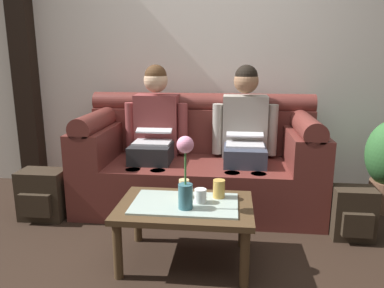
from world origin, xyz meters
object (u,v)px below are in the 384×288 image
person_left (155,131)px  cup_far_center (184,188)px  flower_vase (185,173)px  cup_near_left (219,189)px  backpack_left (43,195)px  cup_near_right (200,196)px  person_right (245,133)px  coffee_table (185,212)px  couch (199,163)px  backpack_right (353,214)px

person_left → cup_far_center: size_ratio=10.29×
flower_vase → cup_near_left: bearing=46.2°
person_left → backpack_left: (-0.84, -0.44, -0.46)m
person_left → cup_near_right: person_left is taller
person_right → cup_far_center: (-0.41, -0.87, -0.20)m
coffee_table → cup_far_center: size_ratio=7.07×
cup_near_right → backpack_left: (-1.32, 0.51, -0.25)m
person_left → coffee_table: 1.09m
backpack_left → coffee_table: bearing=-23.1°
coffee_table → cup_near_left: (0.21, 0.11, 0.12)m
couch → person_left: bearing=-179.6°
cup_near_left → backpack_right: 1.05m
person_right → person_left: bearing=-180.0°
person_left → coffee_table: size_ratio=1.46×
coffee_table → backpack_right: (1.16, 0.44, -0.15)m
person_right → flower_vase: 1.12m
cup_far_center → backpack_right: 1.26m
flower_vase → cup_near_left: size_ratio=3.78×
cup_near_left → cup_far_center: size_ratio=0.99×
couch → coffee_table: (0.00, -0.97, -0.04)m
backpack_right → flower_vase: bearing=-155.2°
person_right → backpack_left: person_right is taller
cup_near_left → cup_near_right: 0.15m
couch → cup_far_center: (-0.02, -0.88, 0.08)m
cup_near_right → cup_near_left: bearing=42.1°
coffee_table → backpack_left: 1.34m
cup_near_right → backpack_right: bearing=21.9°
coffee_table → cup_near_left: 0.26m
backpack_right → person_right: bearing=145.7°
person_left → cup_near_right: size_ratio=13.89×
flower_vase → cup_far_center: (-0.03, 0.18, -0.16)m
couch → cup_near_right: 0.96m
flower_vase → cup_near_right: (0.08, 0.10, -0.18)m
person_right → cup_near_right: 1.02m
coffee_table → flower_vase: (0.01, -0.09, 0.29)m
flower_vase → couch: bearing=90.8°
coffee_table → cup_near_right: bearing=7.9°
person_left → flower_vase: 1.13m
person_right → backpack_right: person_right is taller
coffee_table → cup_far_center: (-0.02, 0.09, 0.12)m
coffee_table → cup_near_right: (0.10, 0.01, 0.11)m
cup_near_right → backpack_left: bearing=158.9°
person_left → flower_vase: size_ratio=2.76×
backpack_right → person_left: bearing=161.3°
flower_vase → cup_near_left: flower_vase is taller
couch → flower_vase: couch is taller
flower_vase → cup_near_left: (0.19, 0.20, -0.17)m
person_right → flower_vase: size_ratio=2.76×
couch → person_right: (0.39, -0.00, 0.28)m
coffee_table → backpack_right: 1.25m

